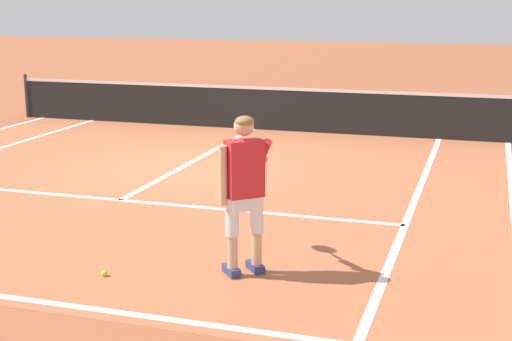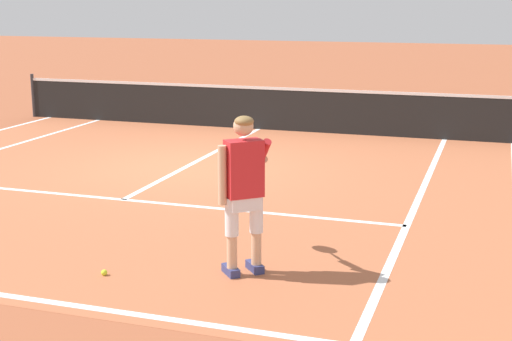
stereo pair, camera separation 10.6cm
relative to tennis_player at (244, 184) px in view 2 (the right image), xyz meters
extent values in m
plane|color=#9E5133|center=(-2.66, 4.61, -0.99)|extent=(80.00, 80.00, 0.00)
cube|color=#B2603D|center=(-2.66, 3.65, -0.99)|extent=(10.98, 10.39, 0.00)
cube|color=white|center=(-2.66, 2.25, -0.99)|extent=(8.23, 0.10, 0.01)
cube|color=white|center=(-2.66, 5.45, -0.99)|extent=(0.10, 6.40, 0.01)
cube|color=white|center=(1.45, 3.65, -0.99)|extent=(0.10, 9.99, 0.01)
cylinder|color=#333338|center=(-8.60, 8.65, -0.45)|extent=(0.08, 0.08, 1.07)
cube|color=black|center=(-2.66, 8.65, -0.53)|extent=(11.84, 0.02, 0.91)
cube|color=white|center=(-2.66, 8.65, -0.05)|extent=(11.84, 0.03, 0.06)
cube|color=navy|center=(-0.12, -0.09, -0.94)|extent=(0.27, 0.28, 0.09)
cube|color=navy|center=(0.09, 0.10, -0.94)|extent=(0.27, 0.28, 0.09)
cylinder|color=tan|center=(-0.09, -0.12, -0.72)|extent=(0.11, 0.11, 0.36)
cylinder|color=silver|center=(-0.09, -0.12, -0.33)|extent=(0.14, 0.14, 0.41)
cylinder|color=tan|center=(0.12, 0.07, -0.72)|extent=(0.11, 0.11, 0.36)
cylinder|color=silver|center=(0.12, 0.07, -0.33)|extent=(0.14, 0.14, 0.41)
cube|color=silver|center=(0.01, -0.03, -0.17)|extent=(0.39, 0.38, 0.20)
cube|color=red|center=(0.01, -0.03, 0.17)|extent=(0.43, 0.42, 0.60)
cylinder|color=tan|center=(-0.17, -0.19, 0.12)|extent=(0.09, 0.09, 0.62)
cylinder|color=red|center=(0.15, 0.22, 0.32)|extent=(0.24, 0.26, 0.29)
cylinder|color=tan|center=(0.04, 0.40, 0.18)|extent=(0.25, 0.27, 0.14)
sphere|color=tan|center=(0.01, -0.02, 0.62)|extent=(0.21, 0.21, 0.21)
ellipsoid|color=olive|center=(0.02, -0.03, 0.67)|extent=(0.28, 0.28, 0.12)
cylinder|color=#232326|center=(-0.09, 0.58, 0.15)|extent=(0.16, 0.17, 0.03)
cylinder|color=yellow|center=(-0.19, 0.69, 0.15)|extent=(0.08, 0.09, 0.02)
torus|color=yellow|center=(-0.31, 0.83, 0.15)|extent=(0.22, 0.24, 0.30)
cylinder|color=silver|center=(-0.31, 0.83, 0.15)|extent=(0.17, 0.19, 0.25)
sphere|color=#CCE02D|center=(-1.39, -0.54, -0.96)|extent=(0.07, 0.07, 0.07)
camera|label=1|loc=(2.37, -7.09, 1.87)|focal=51.74mm
camera|label=2|loc=(2.47, -7.05, 1.87)|focal=51.74mm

